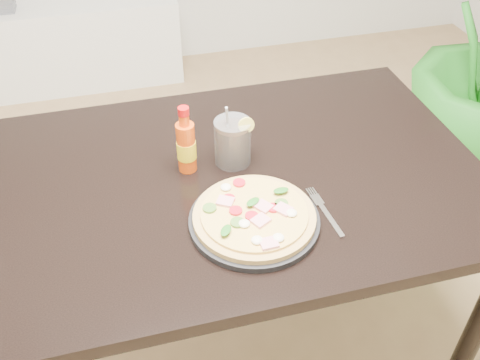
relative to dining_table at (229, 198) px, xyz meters
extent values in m
plane|color=#9E7A51|center=(0.26, -0.06, -0.67)|extent=(4.50, 4.50, 0.00)
cube|color=black|center=(0.00, 0.00, 0.06)|extent=(1.40, 0.90, 0.04)
cylinder|color=black|center=(0.64, -0.39, -0.31)|extent=(0.06, 0.06, 0.71)
cylinder|color=black|center=(-0.64, 0.39, -0.31)|extent=(0.06, 0.06, 0.71)
cylinder|color=black|center=(0.64, 0.39, -0.31)|extent=(0.06, 0.06, 0.71)
cylinder|color=black|center=(0.02, -0.20, 0.09)|extent=(0.32, 0.32, 0.02)
cylinder|color=tan|center=(0.02, -0.20, 0.11)|extent=(0.30, 0.30, 0.01)
cylinder|color=tan|center=(0.02, -0.20, 0.12)|extent=(0.26, 0.26, 0.01)
cube|color=pink|center=(0.02, -0.31, 0.12)|extent=(0.04, 0.04, 0.01)
cube|color=pink|center=(-0.04, -0.14, 0.12)|extent=(0.05, 0.05, 0.01)
cube|color=pink|center=(0.09, -0.21, 0.12)|extent=(0.05, 0.05, 0.01)
cube|color=pink|center=(0.02, -0.23, 0.12)|extent=(0.05, 0.05, 0.01)
cube|color=pink|center=(0.04, -0.19, 0.12)|extent=(0.05, 0.05, 0.01)
cylinder|color=red|center=(-0.03, -0.18, 0.12)|extent=(0.03, 0.03, 0.01)
cylinder|color=red|center=(0.01, -0.08, 0.12)|extent=(0.03, 0.03, 0.01)
cylinder|color=red|center=(0.06, -0.20, 0.12)|extent=(0.03, 0.03, 0.01)
cylinder|color=red|center=(0.01, -0.21, 0.12)|extent=(0.03, 0.03, 0.01)
cylinder|color=red|center=(-0.03, -0.14, 0.12)|extent=(0.03, 0.03, 0.01)
cylinder|color=#4A7828|center=(0.09, -0.19, 0.12)|extent=(0.03, 0.03, 0.01)
cylinder|color=#4A7828|center=(-0.03, -0.22, 0.12)|extent=(0.03, 0.03, 0.01)
cylinder|color=#4A7828|center=(-0.09, -0.16, 0.12)|extent=(0.03, 0.03, 0.01)
ellipsoid|color=white|center=(0.00, -0.29, 0.12)|extent=(0.03, 0.03, 0.01)
ellipsoid|color=white|center=(-0.03, -0.09, 0.12)|extent=(0.03, 0.03, 0.01)
ellipsoid|color=white|center=(0.04, -0.30, 0.12)|extent=(0.03, 0.03, 0.01)
ellipsoid|color=white|center=(-0.02, -0.23, 0.12)|extent=(0.03, 0.03, 0.01)
ellipsoid|color=white|center=(0.10, -0.23, 0.12)|extent=(0.03, 0.03, 0.01)
ellipsoid|color=#206C19|center=(0.02, -0.17, 0.13)|extent=(0.05, 0.04, 0.00)
ellipsoid|color=#206C19|center=(-0.07, -0.25, 0.13)|extent=(0.04, 0.05, 0.00)
ellipsoid|color=#206C19|center=(0.10, -0.15, 0.13)|extent=(0.04, 0.02, 0.00)
cylinder|color=#DE480D|center=(-0.10, 0.06, 0.16)|extent=(0.05, 0.05, 0.15)
cylinder|color=yellow|center=(-0.10, 0.06, 0.15)|extent=(0.05, 0.05, 0.05)
cylinder|color=#DE480D|center=(-0.10, 0.06, 0.24)|extent=(0.03, 0.03, 0.03)
cylinder|color=red|center=(-0.10, 0.06, 0.27)|extent=(0.03, 0.03, 0.02)
cylinder|color=black|center=(0.03, 0.06, 0.14)|extent=(0.09, 0.09, 0.11)
cylinder|color=silver|center=(0.03, 0.06, 0.15)|extent=(0.10, 0.10, 0.13)
cylinder|color=#F2E059|center=(0.06, 0.04, 0.21)|extent=(0.04, 0.01, 0.04)
cylinder|color=#B2B2B7|center=(0.02, 0.07, 0.19)|extent=(0.03, 0.06, 0.17)
cube|color=silver|center=(0.20, -0.24, 0.09)|extent=(0.02, 0.12, 0.00)
cube|color=silver|center=(0.19, -0.16, 0.09)|extent=(0.03, 0.04, 0.00)
cube|color=silver|center=(0.18, -0.13, 0.09)|extent=(0.01, 0.03, 0.00)
cube|color=silver|center=(0.19, -0.13, 0.09)|extent=(0.01, 0.03, 0.00)
cube|color=silver|center=(0.20, -0.13, 0.09)|extent=(0.01, 0.03, 0.00)
cube|color=silver|center=(0.20, -0.13, 0.09)|extent=(0.01, 0.03, 0.00)
cylinder|color=brown|center=(1.36, 0.63, -0.56)|extent=(0.28, 0.28, 0.22)
cube|color=white|center=(-0.54, 2.01, -0.42)|extent=(1.40, 0.34, 0.50)
cube|color=slate|center=(-0.79, 1.99, -0.16)|extent=(0.14, 0.12, 0.01)
cube|color=slate|center=(-0.79, 1.99, -0.15)|extent=(0.14, 0.12, 0.01)
cube|color=slate|center=(-0.79, 1.99, -0.14)|extent=(0.14, 0.12, 0.01)
cube|color=slate|center=(-0.79, 1.99, -0.13)|extent=(0.14, 0.12, 0.01)
cube|color=slate|center=(-0.79, 1.99, -0.12)|extent=(0.14, 0.12, 0.01)
camera|label=1|loc=(-0.26, -1.09, 1.01)|focal=40.00mm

